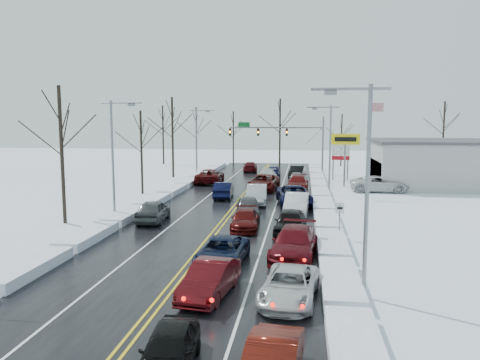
# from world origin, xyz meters

# --- Properties ---
(ground) EXTENTS (160.00, 160.00, 0.00)m
(ground) POSITION_xyz_m (0.00, 0.00, 0.00)
(ground) COLOR white
(ground) RESTS_ON ground
(road_surface) EXTENTS (14.00, 84.00, 0.01)m
(road_surface) POSITION_xyz_m (0.00, 2.00, 0.01)
(road_surface) COLOR black
(road_surface) RESTS_ON ground
(snow_bank_left) EXTENTS (1.74, 72.00, 0.57)m
(snow_bank_left) POSITION_xyz_m (-7.60, 2.00, 0.00)
(snow_bank_left) COLOR white
(snow_bank_left) RESTS_ON ground
(snow_bank_right) EXTENTS (1.74, 72.00, 0.57)m
(snow_bank_right) POSITION_xyz_m (7.60, 2.00, 0.00)
(snow_bank_right) COLOR white
(snow_bank_right) RESTS_ON ground
(traffic_signal_mast) EXTENTS (13.28, 0.39, 8.00)m
(traffic_signal_mast) POSITION_xyz_m (3.45, 27.99, 5.48)
(traffic_signal_mast) COLOR slate
(traffic_signal_mast) RESTS_ON ground
(tires_plus_sign) EXTENTS (3.20, 0.34, 6.00)m
(tires_plus_sign) POSITION_xyz_m (10.50, 15.99, 4.99)
(tires_plus_sign) COLOR slate
(tires_plus_sign) RESTS_ON ground
(used_vehicles_sign) EXTENTS (2.20, 0.22, 4.65)m
(used_vehicles_sign) POSITION_xyz_m (10.50, 22.00, 3.32)
(used_vehicles_sign) COLOR slate
(used_vehicles_sign) RESTS_ON ground
(speed_limit_sign) EXTENTS (0.55, 0.09, 2.35)m
(speed_limit_sign) POSITION_xyz_m (8.20, -8.00, 1.63)
(speed_limit_sign) COLOR slate
(speed_limit_sign) RESTS_ON ground
(flagpole) EXTENTS (1.87, 1.20, 10.00)m
(flagpole) POSITION_xyz_m (15.17, 30.00, 5.93)
(flagpole) COLOR silver
(flagpole) RESTS_ON ground
(dealership_building) EXTENTS (20.40, 12.40, 5.30)m
(dealership_building) POSITION_xyz_m (23.98, 18.00, 2.66)
(dealership_building) COLOR #A1A19D
(dealership_building) RESTS_ON ground
(streetlight_se) EXTENTS (3.20, 0.25, 9.00)m
(streetlight_se) POSITION_xyz_m (8.30, -18.00, 5.31)
(streetlight_se) COLOR slate
(streetlight_se) RESTS_ON ground
(streetlight_ne) EXTENTS (3.20, 0.25, 9.00)m
(streetlight_ne) POSITION_xyz_m (8.30, 10.00, 5.31)
(streetlight_ne) COLOR slate
(streetlight_ne) RESTS_ON ground
(streetlight_sw) EXTENTS (3.20, 0.25, 9.00)m
(streetlight_sw) POSITION_xyz_m (-8.30, -4.00, 5.31)
(streetlight_sw) COLOR slate
(streetlight_sw) RESTS_ON ground
(streetlight_nw) EXTENTS (3.20, 0.25, 9.00)m
(streetlight_nw) POSITION_xyz_m (-8.30, 24.00, 5.31)
(streetlight_nw) COLOR slate
(streetlight_nw) RESTS_ON ground
(tree_left_b) EXTENTS (4.00, 4.00, 10.00)m
(tree_left_b) POSITION_xyz_m (-11.50, -6.00, 6.99)
(tree_left_b) COLOR #2D231C
(tree_left_b) RESTS_ON ground
(tree_left_c) EXTENTS (3.40, 3.40, 8.50)m
(tree_left_c) POSITION_xyz_m (-10.50, 8.00, 5.94)
(tree_left_c) COLOR #2D231C
(tree_left_c) RESTS_ON ground
(tree_left_d) EXTENTS (4.20, 4.20, 10.50)m
(tree_left_d) POSITION_xyz_m (-11.20, 22.00, 7.33)
(tree_left_d) COLOR #2D231C
(tree_left_d) RESTS_ON ground
(tree_left_e) EXTENTS (3.80, 3.80, 9.50)m
(tree_left_e) POSITION_xyz_m (-10.80, 34.00, 6.64)
(tree_left_e) COLOR #2D231C
(tree_left_e) RESTS_ON ground
(tree_far_a) EXTENTS (4.00, 4.00, 10.00)m
(tree_far_a) POSITION_xyz_m (-18.00, 40.00, 6.99)
(tree_far_a) COLOR #2D231C
(tree_far_a) RESTS_ON ground
(tree_far_b) EXTENTS (3.60, 3.60, 9.00)m
(tree_far_b) POSITION_xyz_m (-6.00, 41.00, 6.29)
(tree_far_b) COLOR #2D231C
(tree_far_b) RESTS_ON ground
(tree_far_c) EXTENTS (4.40, 4.40, 11.00)m
(tree_far_c) POSITION_xyz_m (2.00, 39.00, 7.68)
(tree_far_c) COLOR #2D231C
(tree_far_c) RESTS_ON ground
(tree_far_d) EXTENTS (3.40, 3.40, 8.50)m
(tree_far_d) POSITION_xyz_m (12.00, 40.50, 5.94)
(tree_far_d) COLOR #2D231C
(tree_far_d) RESTS_ON ground
(tree_far_e) EXTENTS (4.20, 4.20, 10.50)m
(tree_far_e) POSITION_xyz_m (28.00, 41.00, 7.33)
(tree_far_e) COLOR #2D231C
(tree_far_e) RESTS_ON ground
(queued_car_1) EXTENTS (2.16, 4.68, 1.49)m
(queued_car_1) POSITION_xyz_m (1.94, -18.70, 0.00)
(queued_car_1) COLOR #45090D
(queued_car_1) RESTS_ON ground
(queued_car_2) EXTENTS (2.55, 5.08, 1.38)m
(queued_car_2) POSITION_xyz_m (1.71, -14.22, 0.00)
(queued_car_2) COLOR black
(queued_car_2) RESTS_ON ground
(queued_car_3) EXTENTS (2.15, 4.68, 1.33)m
(queued_car_3) POSITION_xyz_m (1.90, -6.11, 0.00)
(queued_car_3) COLOR #470A09
(queued_car_3) RESTS_ON ground
(queued_car_4) EXTENTS (2.36, 4.79, 1.57)m
(queued_car_4) POSITION_xyz_m (1.60, -1.91, 0.00)
(queued_car_4) COLOR #3F4145
(queued_car_4) RESTS_ON ground
(queued_car_5) EXTENTS (2.15, 5.29, 1.71)m
(queued_car_5) POSITION_xyz_m (1.72, 3.87, 0.00)
(queued_car_5) COLOR #A9ACB1
(queued_car_5) RESTS_ON ground
(queued_car_6) EXTENTS (3.43, 6.42, 1.71)m
(queued_car_6) POSITION_xyz_m (1.64, 12.07, 0.00)
(queued_car_6) COLOR #450A09
(queued_car_6) RESTS_ON ground
(queued_car_7) EXTENTS (2.24, 5.37, 1.55)m
(queued_car_7) POSITION_xyz_m (1.59, 17.99, 0.00)
(queued_car_7) COLOR silver
(queued_car_7) RESTS_ON ground
(queued_car_8) EXTENTS (1.84, 4.24, 1.42)m
(queued_car_8) POSITION_xyz_m (1.91, 24.39, 0.00)
(queued_car_8) COLOR black
(queued_car_8) RESTS_ON ground
(queued_car_10) EXTENTS (2.70, 4.99, 1.33)m
(queued_car_10) POSITION_xyz_m (5.35, -18.79, 0.00)
(queued_car_10) COLOR silver
(queued_car_10) RESTS_ON ground
(queued_car_11) EXTENTS (2.86, 5.89, 1.65)m
(queued_car_11) POSITION_xyz_m (5.43, -12.55, 0.00)
(queued_car_11) COLOR #520B12
(queued_car_11) RESTS_ON ground
(queued_car_12) EXTENTS (2.26, 4.89, 1.62)m
(queued_car_12) POSITION_xyz_m (5.06, -7.11, 0.00)
(queued_car_12) COLOR black
(queued_car_12) RESTS_ON ground
(queued_car_13) EXTENTS (2.02, 5.25, 1.71)m
(queued_car_13) POSITION_xyz_m (5.37, -0.58, 0.00)
(queued_car_13) COLOR silver
(queued_car_13) RESTS_ON ground
(queued_car_14) EXTENTS (3.63, 6.44, 1.70)m
(queued_car_14) POSITION_xyz_m (5.10, 3.85, 0.00)
(queued_car_14) COLOR black
(queued_car_14) RESTS_ON ground
(queued_car_15) EXTENTS (2.42, 5.50, 1.57)m
(queued_car_15) POSITION_xyz_m (5.31, 12.57, 0.00)
(queued_car_15) COLOR #550B0B
(queued_car_15) RESTS_ON ground
(queued_car_16) EXTENTS (1.70, 4.08, 1.38)m
(queued_car_16) POSITION_xyz_m (5.06, 17.77, 0.00)
(queued_car_16) COLOR #ABAFB3
(queued_car_16) RESTS_ON ground
(queued_car_17) EXTENTS (2.26, 5.16, 1.65)m
(queued_car_17) POSITION_xyz_m (5.11, 22.60, 0.00)
(queued_car_17) COLOR black
(queued_car_17) RESTS_ON ground
(oncoming_car_0) EXTENTS (1.99, 4.85, 1.56)m
(oncoming_car_0) POSITION_xyz_m (-1.78, 6.57, 0.00)
(oncoming_car_0) COLOR black
(oncoming_car_0) RESTS_ON ground
(oncoming_car_1) EXTENTS (3.04, 6.28, 1.72)m
(oncoming_car_1) POSITION_xyz_m (-5.21, 16.88, 0.00)
(oncoming_car_1) COLOR #47090B
(oncoming_car_1) RESTS_ON ground
(oncoming_car_2) EXTENTS (2.52, 5.20, 1.46)m
(oncoming_car_2) POSITION_xyz_m (-1.85, 30.04, 0.00)
(oncoming_car_2) COLOR #4E0A10
(oncoming_car_2) RESTS_ON ground
(oncoming_car_3) EXTENTS (2.35, 4.99, 1.65)m
(oncoming_car_3) POSITION_xyz_m (-5.21, -4.64, 0.00)
(oncoming_car_3) COLOR #44474A
(oncoming_car_3) RESTS_ON ground
(parked_car_0) EXTENTS (6.04, 2.79, 1.68)m
(parked_car_0) POSITION_xyz_m (13.88, 12.65, 0.00)
(parked_car_0) COLOR silver
(parked_car_0) RESTS_ON ground
(parked_car_1) EXTENTS (2.75, 5.93, 1.68)m
(parked_car_1) POSITION_xyz_m (16.88, 16.65, 0.00)
(parked_car_1) COLOR #414447
(parked_car_1) RESTS_ON ground
(parked_car_2) EXTENTS (2.61, 5.13, 1.67)m
(parked_car_2) POSITION_xyz_m (15.20, 22.84, 0.00)
(parked_car_2) COLOR #414447
(parked_car_2) RESTS_ON ground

